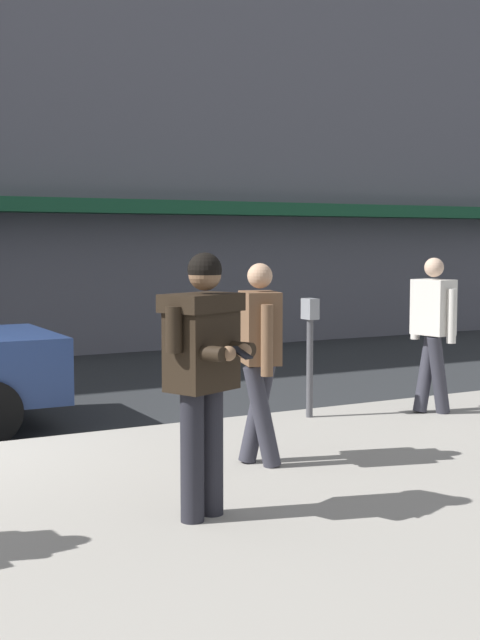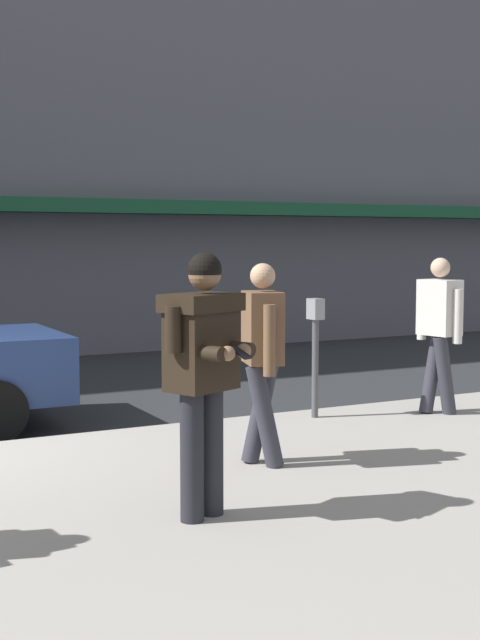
% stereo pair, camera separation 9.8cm
% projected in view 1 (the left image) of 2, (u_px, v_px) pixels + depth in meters
% --- Properties ---
extents(sidewalk, '(32.00, 5.30, 0.14)m').
position_uv_depth(sidewalk, '(61.00, 535.00, 5.93)').
color(sidewalk, '#A8A399').
rests_on(sidewalk, ground).
extents(man_texting_on_phone, '(0.61, 0.65, 1.81)m').
position_uv_depth(man_texting_on_phone, '(203.00, 356.00, 5.96)').
color(man_texting_on_phone, '#23232B').
rests_on(man_texting_on_phone, sidewalk).
extents(pedestrian_in_light_coat, '(0.37, 0.59, 1.70)m').
position_uv_depth(pedestrian_in_light_coat, '(433.00, 325.00, 9.65)').
color(pedestrian_in_light_coat, '#33333D').
rests_on(pedestrian_in_light_coat, sidewalk).
extents(pedestrian_dark_coat, '(0.40, 0.58, 1.70)m').
position_uv_depth(pedestrian_dark_coat, '(260.00, 351.00, 7.41)').
color(pedestrian_dark_coat, '#33333D').
rests_on(pedestrian_dark_coat, sidewalk).
extents(parking_meter, '(0.12, 0.18, 1.27)m').
position_uv_depth(parking_meter, '(310.00, 340.00, 9.43)').
color(parking_meter, '#4C4C51').
rests_on(parking_meter, sidewalk).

